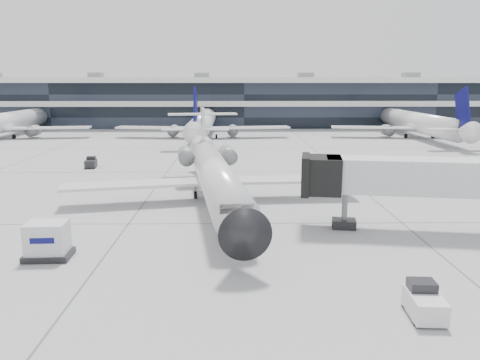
{
  "coord_description": "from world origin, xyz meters",
  "views": [
    {
      "loc": [
        -2.33,
        -32.71,
        10.08
      ],
      "look_at": [
        -1.84,
        3.09,
        2.6
      ],
      "focal_mm": 35.0,
      "sensor_mm": 36.0,
      "label": 1
    }
  ],
  "objects_px": {
    "baggage_tug": "(424,302)",
    "cargo_uld": "(48,241)",
    "regional_jet": "(214,173)",
    "jet_bridge": "(436,178)"
  },
  "relations": [
    {
      "from": "regional_jet",
      "to": "baggage_tug",
      "type": "distance_m",
      "value": 22.82
    },
    {
      "from": "jet_bridge",
      "to": "cargo_uld",
      "type": "height_order",
      "value": "jet_bridge"
    },
    {
      "from": "regional_jet",
      "to": "baggage_tug",
      "type": "height_order",
      "value": "regional_jet"
    },
    {
      "from": "jet_bridge",
      "to": "baggage_tug",
      "type": "relative_size",
      "value": 6.85
    },
    {
      "from": "regional_jet",
      "to": "jet_bridge",
      "type": "xyz_separation_m",
      "value": [
        15.26,
        -8.63,
        1.31
      ]
    },
    {
      "from": "baggage_tug",
      "to": "jet_bridge",
      "type": "bearing_deg",
      "value": 69.47
    },
    {
      "from": "jet_bridge",
      "to": "cargo_uld",
      "type": "relative_size",
      "value": 6.07
    },
    {
      "from": "jet_bridge",
      "to": "cargo_uld",
      "type": "distance_m",
      "value": 25.03
    },
    {
      "from": "cargo_uld",
      "to": "baggage_tug",
      "type": "bearing_deg",
      "value": -23.2
    },
    {
      "from": "baggage_tug",
      "to": "cargo_uld",
      "type": "relative_size",
      "value": 0.89
    }
  ]
}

